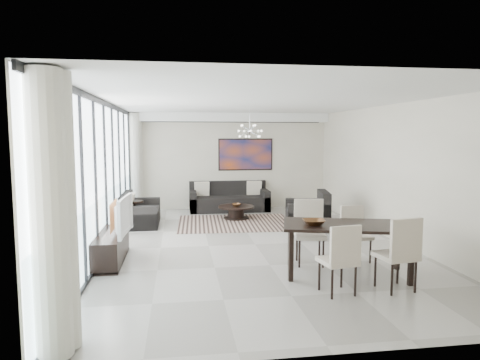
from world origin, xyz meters
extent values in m
cube|color=#A8A39B|center=(0.00, 0.00, 0.01)|extent=(6.00, 9.00, 0.02)
cube|color=white|center=(0.00, 0.00, 2.89)|extent=(6.00, 9.00, 0.02)
cube|color=beige|center=(0.00, 4.49, 1.45)|extent=(6.00, 0.02, 2.90)
cube|color=beige|center=(0.00, -4.49, 1.45)|extent=(6.00, 0.02, 2.90)
cube|color=beige|center=(2.99, 0.00, 1.45)|extent=(0.02, 9.00, 2.90)
cube|color=white|center=(-2.98, 0.00, 1.45)|extent=(0.01, 8.95, 2.85)
cube|color=black|center=(-2.94, 0.00, 2.85)|extent=(0.04, 8.95, 0.10)
cube|color=black|center=(-2.94, 0.00, 0.03)|extent=(0.04, 8.95, 0.06)
cube|color=black|center=(-2.94, -4.00, 1.45)|extent=(0.04, 0.05, 2.88)
cube|color=black|center=(-2.94, -3.00, 1.45)|extent=(0.04, 0.05, 2.88)
cube|color=black|center=(-2.94, -2.00, 1.45)|extent=(0.04, 0.05, 2.88)
cube|color=black|center=(-2.94, -1.00, 1.45)|extent=(0.04, 0.05, 2.88)
cube|color=black|center=(-2.94, 0.00, 1.45)|extent=(0.04, 0.05, 2.88)
cube|color=black|center=(-2.94, 1.00, 1.45)|extent=(0.04, 0.05, 2.88)
cube|color=black|center=(-2.94, 2.00, 1.45)|extent=(0.04, 0.05, 2.88)
cube|color=black|center=(-2.94, 3.00, 1.45)|extent=(0.04, 0.05, 2.88)
cube|color=black|center=(-2.94, 4.00, 1.45)|extent=(0.04, 0.05, 2.88)
cylinder|color=silver|center=(-2.80, -4.15, 1.45)|extent=(0.36, 0.36, 2.85)
cylinder|color=silver|center=(-2.80, 4.15, 1.45)|extent=(0.36, 0.36, 2.85)
cube|color=white|center=(0.00, 4.30, 2.77)|extent=(5.98, 0.40, 0.26)
cube|color=#B04518|center=(0.50, 4.47, 1.65)|extent=(1.68, 0.04, 0.98)
cylinder|color=silver|center=(0.30, 2.50, 2.62)|extent=(0.02, 0.02, 0.55)
sphere|color=silver|center=(0.30, 2.50, 2.35)|extent=(0.12, 0.12, 0.12)
cube|color=black|center=(-0.13, 2.19, 0.01)|extent=(2.97, 2.33, 0.01)
cylinder|color=black|center=(-0.02, 2.76, 0.32)|extent=(0.98, 0.98, 0.04)
cylinder|color=black|center=(-0.02, 2.76, 0.15)|extent=(0.43, 0.43, 0.30)
cylinder|color=black|center=(-0.02, 2.76, 0.01)|extent=(0.68, 0.68, 0.03)
imported|color=brown|center=(-0.02, 2.73, 0.38)|extent=(0.27, 0.27, 0.07)
cube|color=black|center=(-0.07, 4.02, 0.21)|extent=(2.34, 0.96, 0.43)
cube|color=black|center=(-0.07, 4.40, 0.64)|extent=(2.34, 0.19, 0.43)
cube|color=black|center=(-1.14, 4.02, 0.31)|extent=(0.19, 0.96, 0.62)
cube|color=black|center=(1.01, 4.02, 0.31)|extent=(0.19, 0.96, 0.62)
cube|color=black|center=(-2.50, 2.35, 0.20)|extent=(0.89, 1.59, 0.40)
cube|color=black|center=(-2.86, 2.35, 0.60)|extent=(0.18, 1.59, 0.40)
cube|color=black|center=(-2.50, 1.64, 0.29)|extent=(0.89, 0.18, 0.58)
cube|color=black|center=(-2.50, 3.06, 0.29)|extent=(0.89, 0.18, 0.58)
cube|color=black|center=(1.55, 1.45, 0.22)|extent=(1.18, 1.22, 0.44)
cube|color=black|center=(1.94, 1.38, 0.66)|extent=(0.39, 1.07, 0.44)
cube|color=black|center=(1.63, 1.87, 0.32)|extent=(1.02, 0.38, 0.64)
cube|color=black|center=(1.47, 1.03, 0.32)|extent=(1.02, 0.38, 0.64)
cylinder|color=black|center=(-2.65, 2.40, 0.58)|extent=(0.44, 0.44, 0.04)
cylinder|color=black|center=(-2.65, 2.40, 0.28)|extent=(0.06, 0.06, 0.54)
cylinder|color=black|center=(-2.65, 2.40, 0.02)|extent=(0.30, 0.30, 0.03)
cube|color=black|center=(-2.76, -0.82, 0.25)|extent=(0.46, 1.63, 0.51)
imported|color=gray|center=(-2.60, -0.87, 0.84)|extent=(0.22, 1.14, 0.65)
cube|color=black|center=(1.10, -2.12, 0.81)|extent=(2.19, 1.46, 0.04)
cube|color=black|center=(0.14, -2.28, 0.39)|extent=(0.07, 0.07, 0.79)
cube|color=black|center=(0.34, -1.52, 0.39)|extent=(0.07, 0.07, 0.79)
cube|color=black|center=(1.87, -2.72, 0.39)|extent=(0.07, 0.07, 0.79)
cube|color=black|center=(2.06, -1.96, 0.39)|extent=(0.07, 0.07, 0.79)
cube|color=beige|center=(0.67, -2.86, 0.47)|extent=(0.54, 0.54, 0.06)
cube|color=beige|center=(0.70, -3.06, 0.73)|extent=(0.47, 0.13, 0.57)
cylinder|color=black|center=(0.45, -2.71, 0.22)|extent=(0.04, 0.04, 0.44)
cylinder|color=black|center=(0.88, -3.01, 0.22)|extent=(0.04, 0.04, 0.44)
cube|color=beige|center=(1.55, -2.84, 0.50)|extent=(0.57, 0.57, 0.07)
cube|color=beige|center=(1.59, -3.05, 0.78)|extent=(0.50, 0.13, 0.61)
cylinder|color=black|center=(1.33, -2.68, 0.23)|extent=(0.04, 0.04, 0.47)
cylinder|color=black|center=(1.78, -3.00, 0.23)|extent=(0.04, 0.04, 0.47)
cube|color=beige|center=(0.70, -1.47, 0.51)|extent=(0.59, 0.59, 0.07)
cube|color=beige|center=(0.74, -1.25, 0.80)|extent=(0.52, 0.14, 0.62)
cylinder|color=black|center=(0.86, -1.70, 0.24)|extent=(0.04, 0.04, 0.48)
cylinder|color=black|center=(0.53, -1.24, 0.24)|extent=(0.04, 0.04, 0.48)
cube|color=beige|center=(1.58, -1.41, 0.45)|extent=(0.48, 0.48, 0.06)
cube|color=beige|center=(1.56, -1.22, 0.70)|extent=(0.45, 0.08, 0.55)
cylinder|color=black|center=(1.77, -1.57, 0.21)|extent=(0.04, 0.04, 0.42)
cylinder|color=black|center=(1.39, -1.25, 0.21)|extent=(0.04, 0.04, 0.42)
imported|color=brown|center=(0.55, -2.10, 0.88)|extent=(0.36, 0.36, 0.09)
camera|label=1|loc=(-1.54, -8.49, 2.24)|focal=32.00mm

